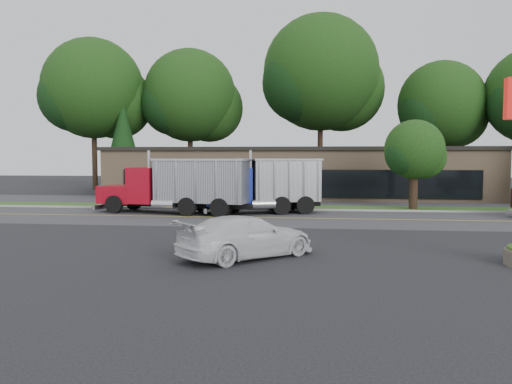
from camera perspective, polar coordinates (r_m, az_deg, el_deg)
ground at (r=19.74m, az=-3.50°, el=-6.11°), size 140.00×140.00×0.00m
road at (r=28.55m, az=-0.29°, el=-2.97°), size 60.00×8.00×0.02m
center_line at (r=28.55m, az=-0.29°, el=-2.97°), size 60.00×0.12×0.01m
curb at (r=32.70m, az=0.61°, el=-2.08°), size 60.00×0.30×0.12m
grass_verge at (r=34.48m, az=0.93°, el=-1.77°), size 60.00×3.40×0.03m
far_parking at (r=39.43m, az=1.67°, el=-1.04°), size 60.00×7.00×0.02m
strip_mall at (r=45.17m, az=4.88°, el=2.13°), size 32.00×12.00×4.00m
tree_far_a at (r=56.71m, az=-17.89°, el=10.66°), size 11.24×10.58×16.03m
tree_far_b at (r=55.24m, az=-7.36°, el=10.37°), size 10.57×9.95×15.08m
tree_far_c at (r=53.91m, az=7.62°, el=12.72°), size 12.82×12.07×18.29m
tree_far_d at (r=53.97m, az=20.55°, el=8.92°), size 9.15×8.61×13.06m
evergreen_left at (r=52.87m, az=-14.95°, el=5.77°), size 4.18×4.18×9.50m
tree_verge at (r=34.81m, az=17.72°, el=4.34°), size 4.17×3.93×5.95m
dump_truck_red at (r=30.75m, az=-8.24°, el=0.88°), size 10.00×4.17×3.36m
dump_truck_blue at (r=30.86m, az=1.47°, el=0.90°), size 7.43×4.45×3.36m
rally_car at (r=17.26m, az=-1.07°, el=-5.12°), size 5.06×4.93×1.46m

